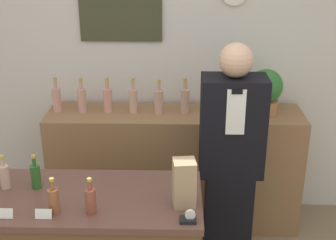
{
  "coord_description": "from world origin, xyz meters",
  "views": [
    {
      "loc": [
        0.15,
        -1.83,
        2.39
      ],
      "look_at": [
        0.08,
        1.12,
        1.19
      ],
      "focal_mm": 50.0,
      "sensor_mm": 36.0,
      "label": 1
    }
  ],
  "objects_px": {
    "paper_bag": "(184,183)",
    "shopkeeper": "(230,164)",
    "tape_dispenser": "(189,218)",
    "potted_plant": "(265,90)"
  },
  "relations": [
    {
      "from": "paper_bag",
      "to": "shopkeeper",
      "type": "bearing_deg",
      "value": 63.0
    },
    {
      "from": "shopkeeper",
      "to": "paper_bag",
      "type": "height_order",
      "value": "shopkeeper"
    },
    {
      "from": "paper_bag",
      "to": "tape_dispenser",
      "type": "height_order",
      "value": "paper_bag"
    },
    {
      "from": "shopkeeper",
      "to": "paper_bag",
      "type": "bearing_deg",
      "value": -117.0
    },
    {
      "from": "paper_bag",
      "to": "tape_dispenser",
      "type": "bearing_deg",
      "value": -81.88
    },
    {
      "from": "paper_bag",
      "to": "tape_dispenser",
      "type": "relative_size",
      "value": 3.09
    },
    {
      "from": "tape_dispenser",
      "to": "paper_bag",
      "type": "bearing_deg",
      "value": 98.12
    },
    {
      "from": "shopkeeper",
      "to": "tape_dispenser",
      "type": "xyz_separation_m",
      "value": [
        -0.31,
        -0.82,
        0.1
      ]
    },
    {
      "from": "potted_plant",
      "to": "tape_dispenser",
      "type": "height_order",
      "value": "potted_plant"
    },
    {
      "from": "shopkeeper",
      "to": "paper_bag",
      "type": "relative_size",
      "value": 6.22
    }
  ]
}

